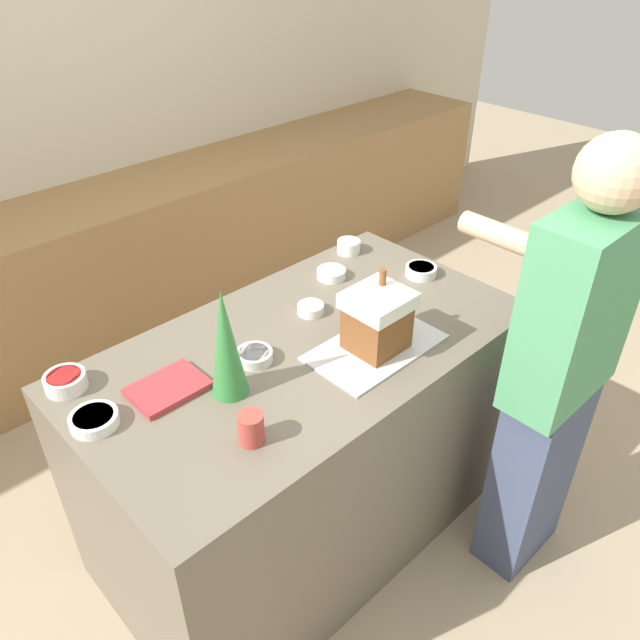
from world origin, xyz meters
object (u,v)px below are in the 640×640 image
Objects in this scene: candy_bowl_behind_tray at (65,381)px; candy_bowl_far_left at (421,270)px; candy_bowl_center_rear at (349,246)px; cookbook at (168,388)px; decorative_tree at (226,343)px; candy_bowl_near_tray_left at (311,308)px; baking_tray at (375,347)px; mug at (251,428)px; candy_bowl_beside_tree at (331,273)px; candy_bowl_far_right at (94,419)px; candy_bowl_near_tray_right at (254,356)px; person at (557,377)px; gingerbread_house at (377,319)px.

candy_bowl_behind_tray is 1.37m from candy_bowl_far_left.
candy_bowl_center_rear reaches higher than cookbook.
decorative_tree reaches higher than candy_bowl_near_tray_left.
mug is (-0.57, -0.05, 0.04)m from baking_tray.
candy_bowl_beside_tree is 0.93m from mug.
candy_bowl_far_right is (-0.37, 0.15, -0.16)m from decorative_tree.
candy_bowl_far_left is at bearing -78.27° from candy_bowl_center_rear.
decorative_tree is 0.99m from candy_bowl_center_rear.
candy_bowl_near_tray_right is at bearing -166.21° from candy_bowl_near_tray_left.
candy_bowl_center_rear reaches higher than candy_bowl_behind_tray.
cookbook is (-0.62, 0.29, 0.01)m from baking_tray.
candy_bowl_far_right is at bearing 147.86° from person.
candy_bowl_beside_tree is 1.08m from candy_bowl_far_right.
candy_bowl_center_rear is 0.82m from candy_bowl_near_tray_right.
candy_bowl_beside_tree is 0.36m from candy_bowl_far_left.
baking_tray is 3.64× the size of candy_bowl_behind_tray.
mug is at bearing -174.73° from gingerbread_house.
mug reaches higher than cookbook.
person reaches higher than candy_bowl_behind_tray.
candy_bowl_far_left is 1.12m from cookbook.
candy_bowl_far_left is 0.55× the size of cookbook.
cookbook is at bearing 98.91° from mug.
gingerbread_house is at bearing -157.56° from candy_bowl_far_left.
candy_bowl_beside_tree is at bearing 6.78° from candy_bowl_far_right.
person reaches higher than mug.
person is (0.40, -0.78, -0.08)m from candy_bowl_near_tray_left.
candy_bowl_far_right is at bearing -169.84° from candy_bowl_center_rear.
person is at bearing -23.66° from mug.
candy_bowl_center_rear is 1.26m from candy_bowl_behind_tray.
candy_bowl_behind_tray is at bearing 150.05° from candy_bowl_near_tray_right.
candy_bowl_near_tray_right is 0.29m from cookbook.
gingerbread_house is at bearing -25.16° from cookbook.
baking_tray is at bearing -116.73° from candy_bowl_beside_tree.
candy_bowl_near_tray_right is at bearing -12.93° from cookbook.
candy_bowl_far_left is (0.98, 0.04, -0.16)m from decorative_tree.
candy_bowl_far_left is at bearing -40.72° from candy_bowl_beside_tree.
decorative_tree is 2.87× the size of candy_bowl_behind_tray.
person is (0.38, -0.47, -0.07)m from baking_tray.
baking_tray is 4.02× the size of candy_bowl_beside_tree.
candy_bowl_far_right is 1.47× the size of mug.
candy_bowl_far_left is at bearing -1.66° from candy_bowl_near_tray_right.
mug is at bearing -148.19° from candy_bowl_beside_tree.
gingerbread_house is (0.00, 0.00, 0.11)m from baking_tray.
candy_bowl_far_left is (0.49, 0.20, -0.09)m from gingerbread_house.
candy_bowl_near_tray_left and candy_bowl_far_right have the same top height.
person is at bearing -32.14° from candy_bowl_far_right.
person is (-0.11, -0.67, -0.08)m from candy_bowl_far_left.
candy_bowl_far_left is at bearing 2.61° from decorative_tree.
candy_bowl_near_tray_right is at bearing -8.97° from candy_bowl_far_right.
decorative_tree is at bearing -155.15° from candy_bowl_near_tray_right.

